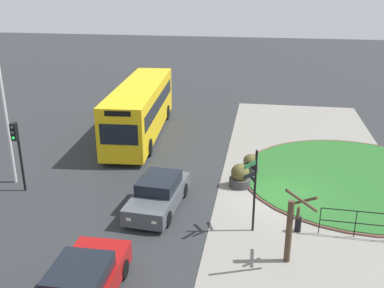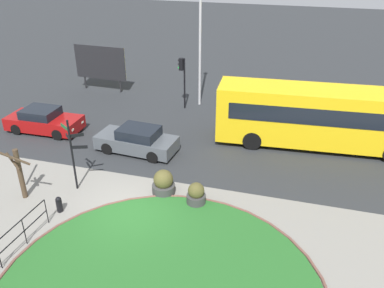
% 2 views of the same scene
% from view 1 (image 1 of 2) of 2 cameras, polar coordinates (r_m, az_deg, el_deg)
% --- Properties ---
extents(ground, '(120.00, 120.00, 0.00)m').
position_cam_1_polar(ground, '(20.67, 11.09, -6.71)').
color(ground, '#282B2D').
extents(sidewalk_paving, '(32.00, 8.79, 0.02)m').
position_cam_1_polar(sidewalk_paving, '(20.80, 15.54, -6.89)').
color(sidewalk_paving, gray).
rests_on(sidewalk_paving, ground).
extents(grass_island, '(10.67, 10.67, 0.10)m').
position_cam_1_polar(grass_island, '(23.43, 19.96, -4.12)').
color(grass_island, '#235B23').
rests_on(grass_island, ground).
extents(grass_kerb_ring, '(10.98, 10.98, 0.11)m').
position_cam_1_polar(grass_kerb_ring, '(23.43, 19.96, -4.11)').
color(grass_kerb_ring, brown).
rests_on(grass_kerb_ring, ground).
extents(signpost_directional, '(1.29, 0.48, 3.42)m').
position_cam_1_polar(signpost_directional, '(16.98, 7.93, -5.25)').
color(signpost_directional, black).
rests_on(signpost_directional, ground).
extents(bollard_foreground, '(0.25, 0.25, 0.73)m').
position_cam_1_polar(bollard_foreground, '(17.99, 13.53, -9.91)').
color(bollard_foreground, black).
rests_on(bollard_foreground, ground).
extents(railing_grass_edge, '(0.18, 3.96, 1.15)m').
position_cam_1_polar(railing_grass_edge, '(18.20, 22.45, -9.32)').
color(railing_grass_edge, black).
rests_on(railing_grass_edge, ground).
extents(bus_yellow, '(11.19, 3.23, 3.24)m').
position_cam_1_polar(bus_yellow, '(27.93, -6.67, 4.59)').
color(bus_yellow, yellow).
rests_on(bus_yellow, ground).
extents(car_near_lane, '(4.36, 1.96, 1.40)m').
position_cam_1_polar(car_near_lane, '(14.37, -13.99, -17.22)').
color(car_near_lane, maroon).
rests_on(car_near_lane, ground).
extents(car_far_lane, '(4.37, 2.07, 1.39)m').
position_cam_1_polar(car_far_lane, '(19.15, -4.36, -6.46)').
color(car_far_lane, '#474C51').
rests_on(car_far_lane, ground).
extents(traffic_light_near, '(0.49, 0.26, 3.37)m').
position_cam_1_polar(traffic_light_near, '(21.28, -21.70, 0.25)').
color(traffic_light_near, black).
rests_on(traffic_light_near, ground).
extents(lamppost_tall, '(0.32, 0.32, 9.37)m').
position_cam_1_polar(lamppost_tall, '(21.87, -23.47, 7.38)').
color(lamppost_tall, '#B7B7BC').
rests_on(lamppost_tall, ground).
extents(planter_near_signpost, '(1.03, 1.03, 1.16)m').
position_cam_1_polar(planter_near_signpost, '(21.16, 6.22, -4.21)').
color(planter_near_signpost, '#383838').
rests_on(planter_near_signpost, ground).
extents(planter_kerbside, '(0.83, 0.83, 1.04)m').
position_cam_1_polar(planter_kerbside, '(22.64, 7.51, -2.69)').
color(planter_kerbside, '#383838').
rests_on(planter_kerbside, ground).
extents(street_tree_bare, '(1.68, 1.15, 3.19)m').
position_cam_1_polar(street_tree_bare, '(15.61, 12.79, -10.19)').
color(street_tree_bare, '#423323').
rests_on(street_tree_bare, ground).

